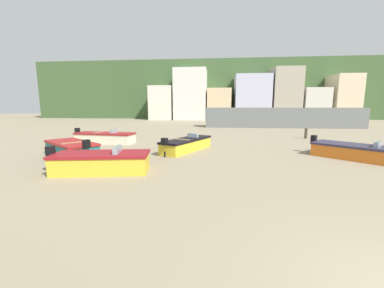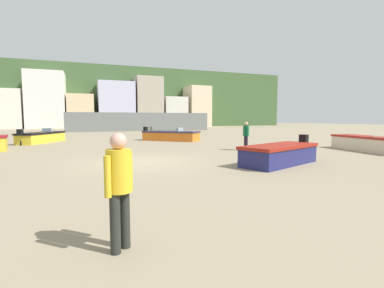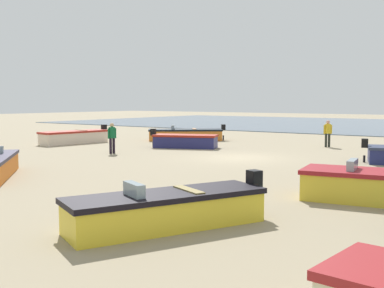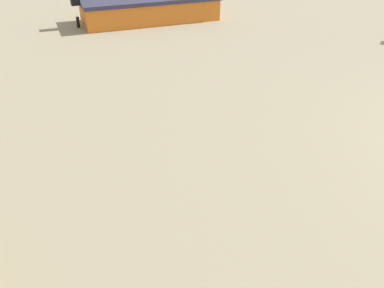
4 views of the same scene
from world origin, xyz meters
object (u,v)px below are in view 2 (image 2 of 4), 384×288
at_px(boat_yellow_0, 42,137).
at_px(boat_orange_3, 171,136).
at_px(beach_walker_foreground, 246,134).
at_px(beach_walker_distant, 119,182).
at_px(boat_cream_4, 371,144).
at_px(boat_navy_8, 280,154).
at_px(mooring_post_mid_beach, 151,131).

xyz_separation_m(boat_yellow_0, boat_orange_3, (9.65, -1.59, -0.00)).
relative_size(beach_walker_foreground, beach_walker_distant, 1.00).
xyz_separation_m(boat_cream_4, boat_navy_8, (-7.55, -1.90, -0.03)).
bearing_deg(beach_walker_foreground, beach_walker_distant, 150.56).
height_order(boat_yellow_0, boat_navy_8, boat_navy_8).
height_order(boat_orange_3, boat_cream_4, boat_cream_4).
bearing_deg(mooring_post_mid_beach, beach_walker_foreground, -84.19).
relative_size(boat_cream_4, beach_walker_distant, 3.04).
relative_size(mooring_post_mid_beach, beach_walker_distant, 0.56).
distance_m(boat_navy_8, beach_walker_distant, 8.58).
height_order(boat_cream_4, beach_walker_foreground, beach_walker_foreground).
relative_size(boat_cream_4, mooring_post_mid_beach, 5.38).
height_order(boat_navy_8, beach_walker_foreground, beach_walker_foreground).
bearing_deg(boat_orange_3, mooring_post_mid_beach, -139.32).
relative_size(boat_yellow_0, boat_orange_3, 1.03).
bearing_deg(boat_yellow_0, mooring_post_mid_beach, 59.42).
bearing_deg(boat_cream_4, beach_walker_distant, -146.64).
bearing_deg(boat_cream_4, boat_orange_3, 132.82).
xyz_separation_m(boat_yellow_0, beach_walker_distant, (3.49, -19.94, 0.55)).
bearing_deg(mooring_post_mid_beach, boat_cream_4, -67.98).
height_order(boat_orange_3, mooring_post_mid_beach, boat_orange_3).
xyz_separation_m(boat_orange_3, mooring_post_mid_beach, (0.23, 8.39, 0.05)).
xyz_separation_m(beach_walker_foreground, beach_walker_distant, (-8.09, -9.97, 0.00)).
distance_m(boat_orange_3, beach_walker_foreground, 8.62).
distance_m(beach_walker_foreground, beach_walker_distant, 12.84).
bearing_deg(boat_yellow_0, boat_cream_4, -10.81).
height_order(boat_yellow_0, beach_walker_foreground, beach_walker_foreground).
distance_m(boat_cream_4, beach_walker_distant, 16.00).
relative_size(boat_orange_3, boat_navy_8, 1.12).
height_order(boat_navy_8, beach_walker_distant, beach_walker_distant).
bearing_deg(boat_navy_8, mooring_post_mid_beach, -21.11).
xyz_separation_m(boat_cream_4, mooring_post_mid_beach, (-7.92, 19.58, 0.03)).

